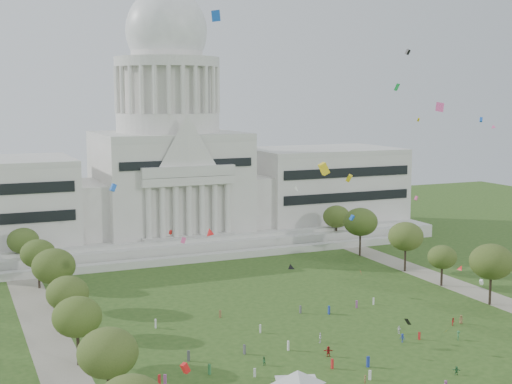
# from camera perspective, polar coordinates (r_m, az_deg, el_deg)

# --- Properties ---
(ground) EXTENTS (400.00, 400.00, 0.00)m
(ground) POSITION_cam_1_polar(r_m,az_deg,el_deg) (128.20, 8.26, -13.21)
(ground) COLOR #2B4B19
(ground) RESTS_ON ground
(capitol) EXTENTS (160.00, 64.50, 91.30)m
(capitol) POSITION_cam_1_polar(r_m,az_deg,el_deg) (225.55, -6.96, 1.70)
(capitol) COLOR beige
(capitol) RESTS_ON ground
(path_left) EXTENTS (8.00, 160.00, 0.04)m
(path_left) POSITION_cam_1_polar(r_m,az_deg,el_deg) (140.06, -16.10, -11.60)
(path_left) COLOR gray
(path_left) RESTS_ON ground
(path_right) EXTENTS (8.00, 160.00, 0.04)m
(path_right) POSITION_cam_1_polar(r_m,az_deg,el_deg) (178.44, 16.41, -7.42)
(path_right) COLOR gray
(path_right) RESTS_ON ground
(row_tree_l_1) EXTENTS (8.86, 8.86, 12.59)m
(row_tree_l_1) POSITION_cam_1_polar(r_m,az_deg,el_deg) (106.95, -11.78, -12.49)
(row_tree_l_1) COLOR black
(row_tree_l_1) RESTS_ON ground
(row_tree_l_2) EXTENTS (8.42, 8.42, 11.97)m
(row_tree_l_2) POSITION_cam_1_polar(r_m,az_deg,el_deg) (125.86, -14.12, -9.67)
(row_tree_l_2) COLOR black
(row_tree_l_2) RESTS_ON ground
(row_tree_r_2) EXTENTS (9.55, 9.55, 13.58)m
(row_tree_r_2) POSITION_cam_1_polar(r_m,az_deg,el_deg) (164.52, 18.32, -5.31)
(row_tree_r_2) COLOR black
(row_tree_r_2) RESTS_ON ground
(row_tree_l_3) EXTENTS (8.12, 8.12, 11.55)m
(row_tree_l_3) POSITION_cam_1_polar(r_m,az_deg,el_deg) (141.86, -14.85, -7.84)
(row_tree_l_3) COLOR black
(row_tree_l_3) RESTS_ON ground
(row_tree_r_3) EXTENTS (7.01, 7.01, 9.98)m
(row_tree_r_3) POSITION_cam_1_polar(r_m,az_deg,el_deg) (177.92, 14.68, -5.06)
(row_tree_r_3) COLOR black
(row_tree_r_3) RESTS_ON ground
(row_tree_l_4) EXTENTS (9.29, 9.29, 13.21)m
(row_tree_l_4) POSITION_cam_1_polar(r_m,az_deg,el_deg) (159.35, -15.88, -5.73)
(row_tree_l_4) COLOR black
(row_tree_l_4) RESTS_ON ground
(row_tree_r_4) EXTENTS (9.19, 9.19, 13.06)m
(row_tree_r_4) POSITION_cam_1_polar(r_m,az_deg,el_deg) (189.85, 11.89, -3.50)
(row_tree_r_4) COLOR black
(row_tree_r_4) RESTS_ON ground
(row_tree_l_5) EXTENTS (8.33, 8.33, 11.85)m
(row_tree_l_5) POSITION_cam_1_polar(r_m,az_deg,el_deg) (177.45, -17.04, -4.74)
(row_tree_l_5) COLOR black
(row_tree_l_5) RESTS_ON ground
(row_tree_r_5) EXTENTS (9.82, 9.82, 13.96)m
(row_tree_r_5) POSITION_cam_1_polar(r_m,az_deg,el_deg) (205.52, 8.36, -2.39)
(row_tree_r_5) COLOR black
(row_tree_r_5) RESTS_ON ground
(row_tree_l_6) EXTENTS (8.19, 8.19, 11.64)m
(row_tree_l_6) POSITION_cam_1_polar(r_m,az_deg,el_deg) (195.01, -18.14, -3.73)
(row_tree_l_6) COLOR black
(row_tree_l_6) RESTS_ON ground
(row_tree_r_6) EXTENTS (8.42, 8.42, 11.97)m
(row_tree_r_6) POSITION_cam_1_polar(r_m,az_deg,el_deg) (222.17, 6.46, -1.97)
(row_tree_r_6) COLOR black
(row_tree_r_6) RESTS_ON ground
(event_tent) EXTENTS (11.05, 11.05, 4.89)m
(event_tent) POSITION_cam_1_polar(r_m,az_deg,el_deg) (110.50, 3.36, -14.53)
(event_tent) COLOR #4C4C4C
(event_tent) RESTS_ON ground
(person_0) EXTENTS (1.05, 1.02, 1.82)m
(person_0) POSITION_cam_1_polar(r_m,az_deg,el_deg) (151.45, 16.09, -9.77)
(person_0) COLOR olive
(person_0) RESTS_ON ground
(person_2) EXTENTS (0.86, 0.89, 1.58)m
(person_2) POSITION_cam_1_polar(r_m,az_deg,el_deg) (150.06, 15.51, -9.96)
(person_2) COLOR #B21E1E
(person_2) RESTS_ON ground
(person_3) EXTENTS (1.01, 1.21, 1.66)m
(person_3) POSITION_cam_1_polar(r_m,az_deg,el_deg) (138.14, 11.63, -11.37)
(person_3) COLOR navy
(person_3) RESTS_ON ground
(person_4) EXTENTS (0.97, 1.26, 1.90)m
(person_4) POSITION_cam_1_polar(r_m,az_deg,el_deg) (135.67, 5.16, -11.54)
(person_4) COLOR silver
(person_4) RESTS_ON ground
(person_5) EXTENTS (1.85, 1.34, 1.86)m
(person_5) POSITION_cam_1_polar(r_m,az_deg,el_deg) (129.16, 5.81, -12.57)
(person_5) COLOR #B21E1E
(person_5) RESTS_ON ground
(person_7) EXTENTS (0.69, 0.71, 1.58)m
(person_7) POSITION_cam_1_polar(r_m,az_deg,el_deg) (118.31, 8.71, -14.63)
(person_7) COLOR olive
(person_7) RESTS_ON ground
(person_8) EXTENTS (0.79, 0.54, 1.55)m
(person_8) POSITION_cam_1_polar(r_m,az_deg,el_deg) (124.69, 0.62, -13.36)
(person_8) COLOR #33723F
(person_8) RESTS_ON ground
(person_9) EXTENTS (1.09, 1.31, 1.80)m
(person_9) POSITION_cam_1_polar(r_m,az_deg,el_deg) (141.72, 15.89, -10.98)
(person_9) COLOR #33723F
(person_9) RESTS_ON ground
(person_10) EXTENTS (0.83, 1.05, 1.58)m
(person_10) POSITION_cam_1_polar(r_m,az_deg,el_deg) (142.64, 11.37, -10.76)
(person_10) COLOR silver
(person_10) RESTS_ON ground
(person_11) EXTENTS (1.40, 1.29, 1.47)m
(person_11) POSITION_cam_1_polar(r_m,az_deg,el_deg) (125.21, 15.74, -13.58)
(person_11) COLOR #33723F
(person_11) RESTS_ON ground
(distant_crowd) EXTENTS (60.70, 40.70, 1.88)m
(distant_crowd) POSITION_cam_1_polar(r_m,az_deg,el_deg) (133.95, 0.26, -11.80)
(distant_crowd) COLOR #B21E1E
(distant_crowd) RESTS_ON ground
(kite_swarm) EXTENTS (91.06, 101.91, 66.68)m
(kite_swarm) POSITION_cam_1_polar(r_m,az_deg,el_deg) (127.44, 7.35, -0.35)
(kite_swarm) COLOR yellow
(kite_swarm) RESTS_ON ground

